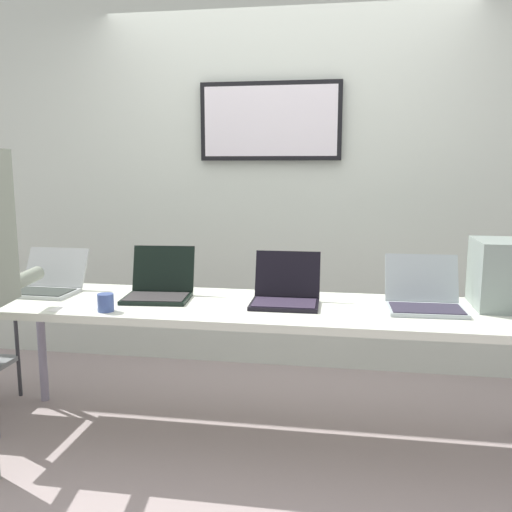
{
  "coord_description": "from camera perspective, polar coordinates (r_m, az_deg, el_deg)",
  "views": [
    {
      "loc": [
        0.44,
        -2.74,
        1.45
      ],
      "look_at": [
        -0.02,
        0.01,
        0.99
      ],
      "focal_mm": 38.58,
      "sensor_mm": 36.0,
      "label": 1
    }
  ],
  "objects": [
    {
      "name": "ground",
      "position": [
        3.14,
        0.26,
        -18.53
      ],
      "size": [
        8.0,
        8.0,
        0.04
      ],
      "primitive_type": "cube",
      "color": "#A79694"
    },
    {
      "name": "coffee_mug",
      "position": [
        2.83,
        -15.33,
        -4.68
      ],
      "size": [
        0.08,
        0.08,
        0.09
      ],
      "color": "#3C5191",
      "rests_on": "workbench"
    },
    {
      "name": "equipment_box",
      "position": [
        3.06,
        24.9,
        -1.73
      ],
      "size": [
        0.35,
        0.36,
        0.35
      ],
      "color": "gray",
      "rests_on": "workbench"
    },
    {
      "name": "laptop_station_0",
      "position": [
        3.36,
        -20.86,
        -2.6
      ],
      "size": [
        0.38,
        0.36,
        0.23
      ],
      "color": "#B1B6B5",
      "rests_on": "workbench"
    },
    {
      "name": "laptop_station_3",
      "position": [
        2.91,
        17.04,
        -4.1
      ],
      "size": [
        0.38,
        0.36,
        0.26
      ],
      "color": "#ABB6BA",
      "rests_on": "workbench"
    },
    {
      "name": "laptop_station_1",
      "position": [
        3.06,
        -9.98,
        -3.13
      ],
      "size": [
        0.37,
        0.37,
        0.27
      ],
      "color": "black",
      "rests_on": "workbench"
    },
    {
      "name": "laptop_station_2",
      "position": [
        2.89,
        3.1,
        -3.78
      ],
      "size": [
        0.35,
        0.34,
        0.26
      ],
      "color": "black",
      "rests_on": "workbench"
    },
    {
      "name": "back_wall",
      "position": [
        3.9,
        2.89,
        7.49
      ],
      "size": [
        8.0,
        0.11,
        2.62
      ],
      "color": "silver",
      "rests_on": "ground"
    },
    {
      "name": "workbench",
      "position": [
        2.88,
        0.27,
        -6.01
      ],
      "size": [
        2.99,
        0.7,
        0.73
      ],
      "color": "silver",
      "rests_on": "ground"
    },
    {
      "name": "paper_sheet",
      "position": [
        2.98,
        -17.59,
        -4.93
      ],
      "size": [
        0.26,
        0.33,
        0.0
      ],
      "color": "white",
      "rests_on": "workbench"
    }
  ]
}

